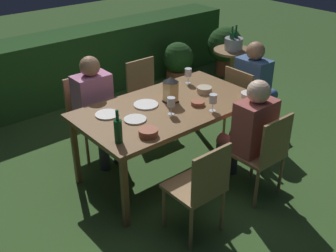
{
  "coord_description": "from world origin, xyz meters",
  "views": [
    {
      "loc": [
        -2.33,
        -2.78,
        2.48
      ],
      "look_at": [
        0.0,
        0.0,
        0.53
      ],
      "focal_mm": 44.07,
      "sensor_mm": 36.0,
      "label": 1
    }
  ],
  "objects_px": {
    "dining_table": "(168,110)",
    "wine_glass_a": "(171,103)",
    "bowl_salad": "(148,132)",
    "potted_plant_by_hedge": "(178,63)",
    "plate_a": "(135,119)",
    "chair_side_left_b": "(264,152)",
    "chair_side_right_b": "(147,93)",
    "ice_bucket": "(234,43)",
    "person_in_blue": "(256,83)",
    "wine_glass_c": "(188,73)",
    "bowl_olives": "(204,90)",
    "person_in_rust": "(249,130)",
    "wine_glass_b": "(213,100)",
    "chair_side_right_a": "(88,112)",
    "side_table": "(232,64)",
    "person_in_pink": "(96,105)",
    "plate_b": "(107,115)",
    "lantern_centerpiece": "(171,88)",
    "plate_c": "(146,105)",
    "bowl_bread": "(198,103)",
    "potted_plant_corner": "(225,46)",
    "green_bottle_on_table": "(118,130)",
    "chair_head_far": "(243,100)",
    "bowl_dip": "(249,95)"
  },
  "relations": [
    {
      "from": "green_bottle_on_table",
      "to": "bowl_dip",
      "type": "bearing_deg",
      "value": -3.58
    },
    {
      "from": "bowl_olives",
      "to": "potted_plant_by_hedge",
      "type": "height_order",
      "value": "bowl_olives"
    },
    {
      "from": "chair_side_right_a",
      "to": "person_in_rust",
      "type": "height_order",
      "value": "person_in_rust"
    },
    {
      "from": "chair_head_far",
      "to": "wine_glass_a",
      "type": "height_order",
      "value": "wine_glass_a"
    },
    {
      "from": "plate_c",
      "to": "bowl_bread",
      "type": "distance_m",
      "value": 0.51
    },
    {
      "from": "person_in_rust",
      "to": "wine_glass_b",
      "type": "distance_m",
      "value": 0.43
    },
    {
      "from": "chair_side_left_b",
      "to": "plate_a",
      "type": "bearing_deg",
      "value": 134.76
    },
    {
      "from": "person_in_pink",
      "to": "plate_c",
      "type": "xyz_separation_m",
      "value": [
        0.24,
        -0.55,
        0.13
      ]
    },
    {
      "from": "ice_bucket",
      "to": "wine_glass_b",
      "type": "bearing_deg",
      "value": -142.94
    },
    {
      "from": "dining_table",
      "to": "potted_plant_corner",
      "type": "relative_size",
      "value": 2.26
    },
    {
      "from": "chair_side_right_b",
      "to": "side_table",
      "type": "height_order",
      "value": "chair_side_right_b"
    },
    {
      "from": "dining_table",
      "to": "person_in_pink",
      "type": "distance_m",
      "value": 0.8
    },
    {
      "from": "chair_side_left_b",
      "to": "wine_glass_c",
      "type": "relative_size",
      "value": 5.15
    },
    {
      "from": "chair_head_far",
      "to": "ice_bucket",
      "type": "relative_size",
      "value": 2.53
    },
    {
      "from": "chair_side_right_a",
      "to": "bowl_olives",
      "type": "bearing_deg",
      "value": -44.62
    },
    {
      "from": "chair_side_right_a",
      "to": "wine_glass_c",
      "type": "distance_m",
      "value": 1.17
    },
    {
      "from": "chair_side_right_a",
      "to": "ice_bucket",
      "type": "distance_m",
      "value": 2.48
    },
    {
      "from": "ice_bucket",
      "to": "plate_b",
      "type": "bearing_deg",
      "value": -162.95
    },
    {
      "from": "person_in_rust",
      "to": "plate_a",
      "type": "xyz_separation_m",
      "value": [
        -0.83,
        0.64,
        0.13
      ]
    },
    {
      "from": "wine_glass_a",
      "to": "bowl_salad",
      "type": "relative_size",
      "value": 1.01
    },
    {
      "from": "person_in_blue",
      "to": "bowl_olives",
      "type": "distance_m",
      "value": 0.86
    },
    {
      "from": "person_in_blue",
      "to": "person_in_pink",
      "type": "bearing_deg",
      "value": 158.4
    },
    {
      "from": "lantern_centerpiece",
      "to": "plate_c",
      "type": "distance_m",
      "value": 0.29
    },
    {
      "from": "side_table",
      "to": "plate_c",
      "type": "bearing_deg",
      "value": -158.71
    },
    {
      "from": "chair_side_right_a",
      "to": "bowl_bread",
      "type": "distance_m",
      "value": 1.27
    },
    {
      "from": "person_in_blue",
      "to": "plate_a",
      "type": "bearing_deg",
      "value": -178.47
    },
    {
      "from": "bowl_salad",
      "to": "potted_plant_by_hedge",
      "type": "distance_m",
      "value": 2.98
    },
    {
      "from": "chair_side_right_b",
      "to": "bowl_salad",
      "type": "xyz_separation_m",
      "value": [
        -0.91,
        -1.23,
        0.31
      ]
    },
    {
      "from": "plate_a",
      "to": "chair_side_left_b",
      "type": "bearing_deg",
      "value": -45.24
    },
    {
      "from": "green_bottle_on_table",
      "to": "bowl_salad",
      "type": "xyz_separation_m",
      "value": [
        0.25,
        -0.07,
        -0.08
      ]
    },
    {
      "from": "chair_side_right_b",
      "to": "green_bottle_on_table",
      "type": "distance_m",
      "value": 1.69
    },
    {
      "from": "chair_side_right_a",
      "to": "wine_glass_a",
      "type": "height_order",
      "value": "wine_glass_a"
    },
    {
      "from": "chair_side_right_b",
      "to": "wine_glass_b",
      "type": "bearing_deg",
      "value": -97.09
    },
    {
      "from": "dining_table",
      "to": "chair_side_right_a",
      "type": "bearing_deg",
      "value": 114.47
    },
    {
      "from": "chair_side_right_a",
      "to": "side_table",
      "type": "distance_m",
      "value": 2.46
    },
    {
      "from": "plate_c",
      "to": "side_table",
      "type": "xyz_separation_m",
      "value": [
        2.22,
        0.87,
        -0.33
      ]
    },
    {
      "from": "bowl_bread",
      "to": "potted_plant_corner",
      "type": "distance_m",
      "value": 2.88
    },
    {
      "from": "chair_head_far",
      "to": "potted_plant_by_hedge",
      "type": "distance_m",
      "value": 1.77
    },
    {
      "from": "person_in_pink",
      "to": "wine_glass_c",
      "type": "xyz_separation_m",
      "value": [
        0.94,
        -0.39,
        0.24
      ]
    },
    {
      "from": "person_in_blue",
      "to": "plate_c",
      "type": "xyz_separation_m",
      "value": [
        -1.5,
        0.14,
        0.13
      ]
    },
    {
      "from": "person_in_blue",
      "to": "wine_glass_c",
      "type": "bearing_deg",
      "value": 159.79
    },
    {
      "from": "chair_side_right_b",
      "to": "person_in_blue",
      "type": "bearing_deg",
      "value": -43.4
    },
    {
      "from": "ice_bucket",
      "to": "wine_glass_a",
      "type": "bearing_deg",
      "value": -151.52
    },
    {
      "from": "ice_bucket",
      "to": "bowl_salad",
      "type": "bearing_deg",
      "value": -152.15
    },
    {
      "from": "dining_table",
      "to": "lantern_centerpiece",
      "type": "height_order",
      "value": "lantern_centerpiece"
    },
    {
      "from": "dining_table",
      "to": "person_in_pink",
      "type": "relative_size",
      "value": 1.56
    },
    {
      "from": "chair_head_far",
      "to": "ice_bucket",
      "type": "bearing_deg",
      "value": 47.71
    },
    {
      "from": "dining_table",
      "to": "wine_glass_a",
      "type": "relative_size",
      "value": 10.59
    },
    {
      "from": "person_in_blue",
      "to": "potted_plant_by_hedge",
      "type": "bearing_deg",
      "value": 80.74
    },
    {
      "from": "lantern_centerpiece",
      "to": "potted_plant_corner",
      "type": "relative_size",
      "value": 0.34
    }
  ]
}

